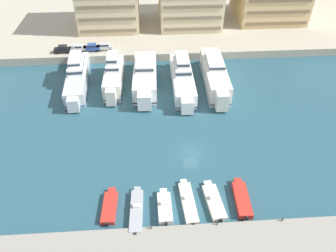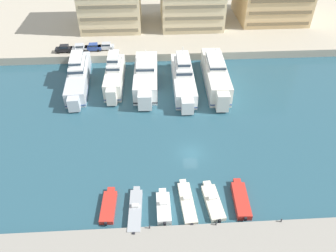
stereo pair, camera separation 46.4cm
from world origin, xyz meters
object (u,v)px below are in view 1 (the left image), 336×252
object	(u,v)px
motorboat_red_far_left	(110,207)
motorboat_cream_center	(214,201)
yacht_ivory_left	(114,75)
yacht_ivory_center	(215,75)
yacht_silver_far_left	(77,75)
yacht_white_center_left	(182,77)
motorboat_cream_center_left	(188,202)
car_silver_center_left	(105,46)
yacht_white_mid_left	(145,76)
car_blue_mid_left	(92,47)
motorboat_grey_left	(137,210)
motorboat_white_mid_left	(165,207)
car_silver_left	(78,48)
car_black_far_left	(63,49)
motorboat_red_center_right	(242,199)

from	to	relation	value
motorboat_red_far_left	motorboat_cream_center	world-z (taller)	motorboat_cream_center
yacht_ivory_left	yacht_ivory_center	bearing A→B (deg)	-2.87
yacht_silver_far_left	motorboat_red_far_left	xyz separation A→B (m)	(9.40, -34.68, -1.86)
yacht_white_center_left	motorboat_cream_center_left	world-z (taller)	yacht_white_center_left
motorboat_cream_center_left	car_silver_center_left	xyz separation A→B (m)	(-15.76, 47.36, 2.55)
yacht_white_mid_left	yacht_ivory_left	bearing A→B (deg)	177.22
motorboat_cream_center_left	car_silver_center_left	distance (m)	49.98
yacht_silver_far_left	yacht_ivory_center	size ratio (longest dim) A/B	1.01
car_blue_mid_left	car_silver_center_left	size ratio (longest dim) A/B	1.01
motorboat_grey_left	motorboat_white_mid_left	xyz separation A→B (m)	(4.07, 0.20, 0.14)
yacht_ivory_center	car_silver_left	bearing A→B (deg)	155.73
motorboat_cream_center_left	motorboat_cream_center	world-z (taller)	motorboat_cream_center_left
motorboat_grey_left	motorboat_cream_center_left	size ratio (longest dim) A/B	0.99
motorboat_white_mid_left	car_black_far_left	size ratio (longest dim) A/B	1.50
yacht_silver_far_left	car_blue_mid_left	size ratio (longest dim) A/B	5.25
yacht_silver_far_left	car_silver_center_left	world-z (taller)	yacht_silver_far_left
motorboat_red_center_right	car_silver_left	distance (m)	55.97
motorboat_red_far_left	car_silver_center_left	distance (m)	47.68
motorboat_red_far_left	motorboat_cream_center_left	size ratio (longest dim) A/B	0.78
motorboat_red_center_right	motorboat_cream_center	bearing A→B (deg)	-179.47
car_black_far_left	car_silver_center_left	size ratio (longest dim) A/B	1.01
yacht_ivory_left	car_silver_center_left	distance (m)	14.11
motorboat_cream_center_left	car_silver_center_left	size ratio (longest dim) A/B	2.04
yacht_white_center_left	motorboat_cream_center	xyz separation A→B (m)	(1.44, -32.36, -1.96)
car_silver_center_left	car_blue_mid_left	bearing A→B (deg)	-175.06
yacht_ivory_center	car_silver_center_left	world-z (taller)	yacht_ivory_center
yacht_white_center_left	car_silver_left	xyz separation A→B (m)	(-24.79, 14.61, 0.60)
yacht_ivory_left	motorboat_white_mid_left	distance (m)	35.68
yacht_ivory_left	yacht_white_mid_left	world-z (taller)	yacht_ivory_left
yacht_white_center_left	motorboat_white_mid_left	xyz separation A→B (m)	(-5.89, -33.11, -1.78)
motorboat_cream_center_left	car_blue_mid_left	distance (m)	50.83
motorboat_cream_center	motorboat_cream_center_left	bearing A→B (deg)	178.92
car_blue_mid_left	car_silver_center_left	world-z (taller)	same
yacht_ivory_center	motorboat_red_center_right	xyz separation A→B (m)	(-1.59, -32.50, -1.94)
motorboat_red_far_left	car_black_far_left	xyz separation A→B (m)	(-14.62, 46.70, 2.56)
yacht_white_center_left	yacht_ivory_left	bearing A→B (deg)	175.08
motorboat_white_mid_left	motorboat_red_center_right	size ratio (longest dim) A/B	0.84
motorboat_red_center_right	yacht_ivory_left	bearing A→B (deg)	121.63
yacht_silver_far_left	yacht_white_center_left	bearing A→B (deg)	-5.73
car_black_far_left	yacht_white_center_left	bearing A→B (deg)	-26.75
yacht_silver_far_left	car_black_far_left	world-z (taller)	yacht_silver_far_left
yacht_silver_far_left	car_silver_center_left	distance (m)	13.75
yacht_white_center_left	yacht_ivory_center	xyz separation A→B (m)	(7.21, 0.18, 0.09)
yacht_white_mid_left	yacht_ivory_center	world-z (taller)	yacht_ivory_center
yacht_ivory_center	motorboat_red_far_left	distance (m)	38.81
car_black_far_left	car_blue_mid_left	xyz separation A→B (m)	(7.12, 0.43, 0.00)
car_black_far_left	yacht_ivory_left	bearing A→B (deg)	-44.27
yacht_ivory_center	motorboat_grey_left	bearing A→B (deg)	-117.14
motorboat_white_mid_left	car_blue_mid_left	distance (m)	50.40
yacht_white_mid_left	motorboat_grey_left	world-z (taller)	yacht_white_mid_left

